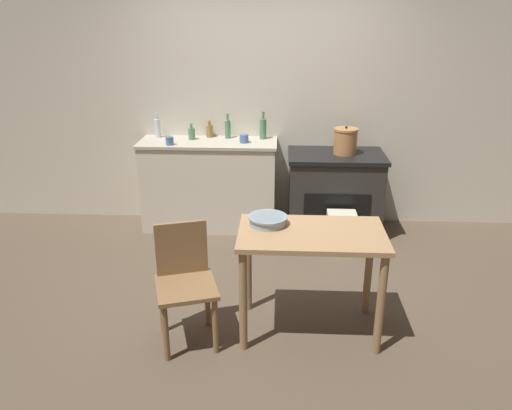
{
  "coord_description": "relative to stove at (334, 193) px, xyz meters",
  "views": [
    {
      "loc": [
        0.21,
        -3.64,
        2.2
      ],
      "look_at": [
        0.0,
        0.39,
        0.61
      ],
      "focal_mm": 35.0,
      "sensor_mm": 36.0,
      "label": 1
    }
  ],
  "objects": [
    {
      "name": "cup_mid_right",
      "position": [
        -1.66,
        -0.11,
        0.56
      ],
      "size": [
        0.08,
        0.08,
        0.08
      ],
      "primitive_type": "cylinder",
      "color": "#4C6B99",
      "rests_on": "counter_cabinet"
    },
    {
      "name": "bottle_far_left",
      "position": [
        -0.75,
        0.19,
        0.63
      ],
      "size": [
        0.07,
        0.07,
        0.28
      ],
      "color": "#517F5B",
      "rests_on": "counter_cabinet"
    },
    {
      "name": "flour_sack",
      "position": [
        0.03,
        -0.47,
        -0.23
      ],
      "size": [
        0.27,
        0.19,
        0.4
      ],
      "primitive_type": "cube",
      "color": "beige",
      "rests_on": "ground_plane"
    },
    {
      "name": "stock_pot",
      "position": [
        0.08,
        0.0,
        0.55
      ],
      "size": [
        0.24,
        0.24,
        0.28
      ],
      "color": "#B77A47",
      "rests_on": "stove"
    },
    {
      "name": "work_table",
      "position": [
        -0.34,
        -1.78,
        0.22
      ],
      "size": [
        1.01,
        0.59,
        0.78
      ],
      "color": "#A87F56",
      "rests_on": "ground_plane"
    },
    {
      "name": "cup_center_right",
      "position": [
        -0.93,
        0.02,
        0.56
      ],
      "size": [
        0.09,
        0.09,
        0.08
      ],
      "primitive_type": "cylinder",
      "color": "#4C6B99",
      "rests_on": "counter_cabinet"
    },
    {
      "name": "chair",
      "position": [
        -1.2,
        -1.91,
        0.04
      ],
      "size": [
        0.5,
        0.5,
        0.84
      ],
      "rotation": [
        0.0,
        0.0,
        0.3
      ],
      "color": "olive",
      "rests_on": "ground_plane"
    },
    {
      "name": "counter_cabinet",
      "position": [
        -1.31,
        0.06,
        0.05
      ],
      "size": [
        1.41,
        0.51,
        0.94
      ],
      "color": "beige",
      "rests_on": "ground_plane"
    },
    {
      "name": "stove",
      "position": [
        0.0,
        0.0,
        0.0
      ],
      "size": [
        0.97,
        0.64,
        0.85
      ],
      "color": "#2D2B28",
      "rests_on": "ground_plane"
    },
    {
      "name": "bottle_center",
      "position": [
        -1.48,
        0.13,
        0.58
      ],
      "size": [
        0.07,
        0.07,
        0.16
      ],
      "color": "#517F5B",
      "rests_on": "counter_cabinet"
    },
    {
      "name": "ground_plane",
      "position": [
        -0.77,
        -1.25,
        -0.43
      ],
      "size": [
        14.0,
        14.0,
        0.0
      ],
      "primitive_type": "plane",
      "color": "brown"
    },
    {
      "name": "mixing_bowl_large",
      "position": [
        -0.64,
        -1.67,
        0.4
      ],
      "size": [
        0.28,
        0.28,
        0.06
      ],
      "color": "#93A8B2",
      "rests_on": "work_table"
    },
    {
      "name": "bottle_center_left",
      "position": [
        -1.31,
        0.24,
        0.58
      ],
      "size": [
        0.07,
        0.07,
        0.17
      ],
      "color": "olive",
      "rests_on": "counter_cabinet"
    },
    {
      "name": "bottle_mid_left",
      "position": [
        -1.85,
        0.2,
        0.62
      ],
      "size": [
        0.06,
        0.06,
        0.26
      ],
      "color": "silver",
      "rests_on": "counter_cabinet"
    },
    {
      "name": "wall_back",
      "position": [
        -0.77,
        0.34,
        0.85
      ],
      "size": [
        8.0,
        0.07,
        2.55
      ],
      "color": "beige",
      "rests_on": "ground_plane"
    },
    {
      "name": "bottle_left",
      "position": [
        -1.12,
        0.21,
        0.62
      ],
      "size": [
        0.06,
        0.06,
        0.26
      ],
      "color": "#517F5B",
      "rests_on": "counter_cabinet"
    }
  ]
}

